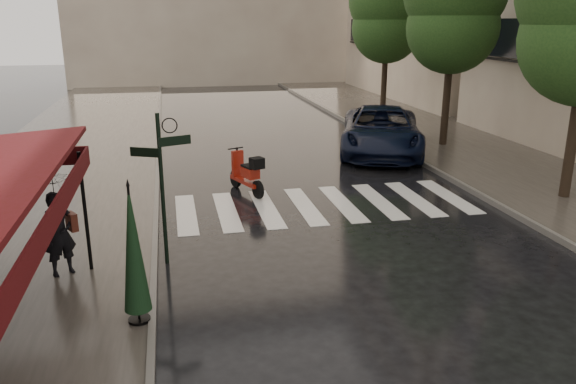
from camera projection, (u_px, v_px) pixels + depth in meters
name	position (u px, v px, depth m)	size (l,w,h in m)	color
ground	(245.00, 332.00, 8.99)	(120.00, 120.00, 0.00)	black
sidewalk_near	(67.00, 164.00, 19.29)	(6.00, 60.00, 0.12)	#38332D
sidewalk_far	(460.00, 145.00, 22.24)	(5.50, 60.00, 0.12)	#38332D
curb_near	(158.00, 159.00, 19.90)	(0.12, 60.00, 0.16)	#595651
curb_far	(394.00, 147.00, 21.67)	(0.12, 60.00, 0.16)	#595651
crosswalk	(324.00, 204.00, 15.19)	(7.85, 3.20, 0.01)	silver
signpost	(162.00, 177.00, 11.02)	(1.17, 0.29, 3.10)	black
tree_far	(388.00, 6.00, 27.09)	(3.80, 3.80, 8.16)	black
pedestrian_with_umbrella	(55.00, 193.00, 10.32)	(1.33, 1.34, 2.44)	black
scooter	(247.00, 174.00, 16.04)	(0.90, 1.76, 1.22)	black
parked_car	(381.00, 130.00, 20.86)	(2.83, 6.14, 1.71)	black
parasol_back	(133.00, 249.00, 8.72)	(0.44, 0.44, 2.34)	black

